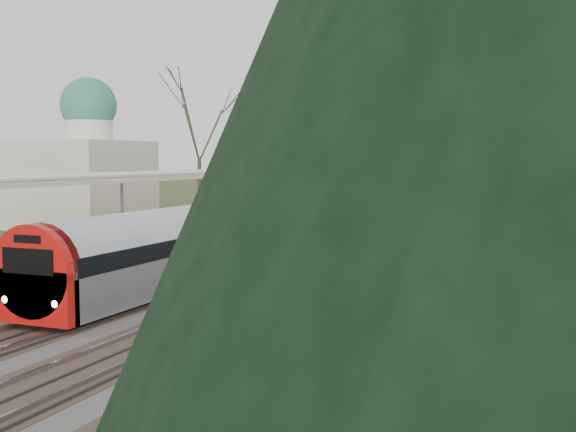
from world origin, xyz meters
name	(u,v)px	position (x,y,z in m)	size (l,w,h in m)	color
track_bed	(431,218)	(0.26, 55.00, 0.06)	(24.00, 160.00, 0.22)	#474442
platform	(230,227)	(-9.05, 37.50, 0.50)	(3.50, 69.00, 1.00)	#9E9B93
canopy	(194,174)	(-9.05, 32.99, 3.93)	(4.10, 50.00, 3.11)	slate
dome_building	(70,174)	(-21.71, 38.00, 3.72)	(10.00, 8.00, 10.30)	beige
signal_gantry	(480,158)	(0.29, 84.99, 4.91)	(21.00, 0.59, 6.08)	black
tree_west_far	(199,118)	(-17.00, 48.00, 8.02)	(5.50, 5.50, 11.33)	#2D231C
train_near	(381,203)	(-2.50, 49.70, 1.48)	(2.62, 75.21, 3.05)	#A0A2AA
train_far	(530,181)	(4.50, 109.48, 1.48)	(2.62, 75.21, 3.05)	#A0A2AA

